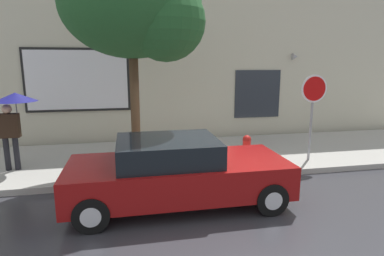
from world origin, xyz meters
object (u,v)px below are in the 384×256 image
object	(u,v)px
parked_car	(176,172)
street_tree	(138,8)
pedestrian_with_umbrella	(13,109)
fire_hydrant	(247,149)
stop_sign	(313,101)

from	to	relation	value
parked_car	street_tree	size ratio (longest dim) A/B	0.84
parked_car	street_tree	xyz separation A→B (m)	(-0.60, 1.64, 3.41)
pedestrian_with_umbrella	street_tree	bearing A→B (deg)	-15.77
fire_hydrant	street_tree	xyz separation A→B (m)	(-2.84, -0.27, 3.56)
parked_car	fire_hydrant	distance (m)	2.95
fire_hydrant	pedestrian_with_umbrella	world-z (taller)	pedestrian_with_umbrella
fire_hydrant	street_tree	distance (m)	4.57
stop_sign	pedestrian_with_umbrella	bearing A→B (deg)	174.64
street_tree	stop_sign	distance (m)	5.20
fire_hydrant	street_tree	bearing A→B (deg)	-174.53
pedestrian_with_umbrella	stop_sign	xyz separation A→B (m)	(7.83, -0.73, 0.11)
fire_hydrant	pedestrian_with_umbrella	size ratio (longest dim) A/B	0.39
parked_car	street_tree	bearing A→B (deg)	110.03
street_tree	fire_hydrant	bearing A→B (deg)	5.47
parked_car	pedestrian_with_umbrella	size ratio (longest dim) A/B	2.21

